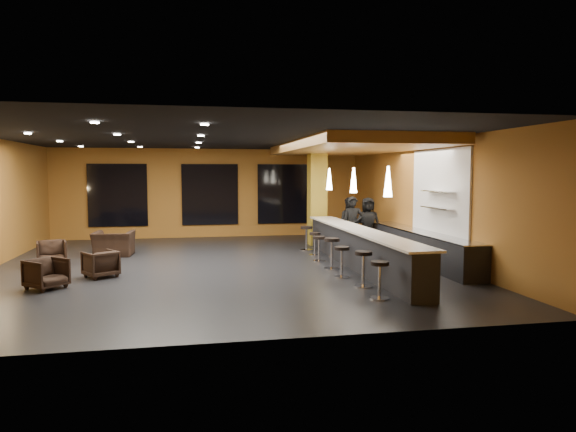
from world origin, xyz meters
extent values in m
cube|color=black|center=(0.00, 0.00, -0.05)|extent=(12.00, 13.00, 0.10)
cube|color=black|center=(0.00, 0.00, 3.55)|extent=(12.00, 13.00, 0.10)
cube|color=#9A6022|center=(0.00, 6.55, 1.75)|extent=(12.00, 0.10, 3.50)
cube|color=#9A6022|center=(0.00, -6.55, 1.75)|extent=(12.00, 0.10, 3.50)
cube|color=#9A6022|center=(6.05, 0.00, 1.75)|extent=(0.10, 13.00, 3.50)
cube|color=#A56E30|center=(4.00, 1.00, 3.36)|extent=(3.60, 8.00, 0.28)
cube|color=black|center=(-3.50, 6.44, 1.70)|extent=(2.20, 0.06, 2.40)
cube|color=black|center=(0.00, 6.44, 1.70)|extent=(2.20, 0.06, 2.40)
cube|color=black|center=(3.00, 6.44, 1.70)|extent=(2.20, 0.06, 2.40)
cube|color=white|center=(5.96, -1.00, 2.00)|extent=(0.06, 3.20, 2.40)
cube|color=black|center=(3.65, -1.00, 0.50)|extent=(0.60, 8.00, 1.00)
cube|color=white|center=(3.65, -1.00, 1.02)|extent=(0.78, 8.10, 0.05)
cube|color=black|center=(5.65, -0.50, 0.43)|extent=(0.70, 6.00, 0.86)
cube|color=silver|center=(5.65, -0.50, 0.89)|extent=(0.72, 6.00, 0.03)
cube|color=silver|center=(5.82, -1.20, 1.60)|extent=(0.30, 1.50, 0.03)
cube|color=silver|center=(5.82, -1.20, 2.05)|extent=(0.30, 1.50, 0.03)
cube|color=#A58625|center=(3.65, 3.60, 1.75)|extent=(0.60, 0.60, 3.50)
cone|color=white|center=(3.65, -3.00, 2.35)|extent=(0.20, 0.20, 0.70)
cone|color=white|center=(3.65, -0.50, 2.35)|extent=(0.20, 0.20, 0.70)
cone|color=white|center=(3.65, 2.00, 2.35)|extent=(0.20, 0.20, 0.70)
imported|color=black|center=(4.25, 1.35, 0.90)|extent=(0.76, 0.60, 1.81)
imported|color=black|center=(4.48, 2.27, 0.87)|extent=(1.03, 0.93, 1.74)
imported|color=black|center=(5.03, 2.12, 0.87)|extent=(0.91, 0.64, 1.74)
imported|color=black|center=(-3.92, -2.14, 0.34)|extent=(1.03, 1.03, 0.67)
imported|color=black|center=(-2.97, -1.03, 0.33)|extent=(0.98, 0.99, 0.66)
imported|color=black|center=(-4.55, 0.87, 0.35)|extent=(0.92, 0.94, 0.70)
imported|color=black|center=(-3.12, 2.31, 0.38)|extent=(1.24, 1.11, 0.75)
cylinder|color=silver|center=(2.94, -4.40, 0.01)|extent=(0.39, 0.39, 0.03)
cylinder|color=silver|center=(2.94, -4.40, 0.36)|extent=(0.07, 0.07, 0.68)
cylinder|color=black|center=(2.94, -4.40, 0.73)|extent=(0.37, 0.37, 0.08)
cylinder|color=silver|center=(2.99, -3.28, 0.02)|extent=(0.41, 0.41, 0.03)
cylinder|color=silver|center=(2.99, -3.28, 0.38)|extent=(0.07, 0.07, 0.71)
cylinder|color=black|center=(2.99, -3.28, 0.76)|extent=(0.39, 0.39, 0.08)
cylinder|color=silver|center=(2.82, -2.18, 0.01)|extent=(0.38, 0.38, 0.03)
cylinder|color=silver|center=(2.82, -2.18, 0.35)|extent=(0.07, 0.07, 0.67)
cylinder|color=black|center=(2.82, -2.18, 0.72)|extent=(0.36, 0.36, 0.08)
cylinder|color=silver|center=(2.88, -1.09, 0.02)|extent=(0.42, 0.42, 0.03)
cylinder|color=silver|center=(2.88, -1.09, 0.39)|extent=(0.07, 0.07, 0.74)
cylinder|color=black|center=(2.88, -1.09, 0.79)|extent=(0.40, 0.40, 0.08)
cylinder|color=silver|center=(2.84, 0.14, 0.01)|extent=(0.37, 0.37, 0.03)
cylinder|color=silver|center=(2.84, 0.14, 0.34)|extent=(0.06, 0.06, 0.65)
cylinder|color=black|center=(2.84, 0.14, 0.69)|extent=(0.35, 0.35, 0.07)
cylinder|color=silver|center=(2.98, 1.20, 0.01)|extent=(0.36, 0.36, 0.03)
cylinder|color=silver|center=(2.98, 1.20, 0.33)|extent=(0.06, 0.06, 0.63)
cylinder|color=black|center=(2.98, 1.20, 0.68)|extent=(0.34, 0.34, 0.07)
cylinder|color=silver|center=(2.96, 2.27, 0.02)|extent=(0.41, 0.41, 0.03)
cylinder|color=silver|center=(2.96, 2.27, 0.38)|extent=(0.07, 0.07, 0.71)
cylinder|color=black|center=(2.96, 2.27, 0.76)|extent=(0.39, 0.39, 0.08)
camera|label=1|loc=(-0.81, -14.06, 2.54)|focal=32.00mm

